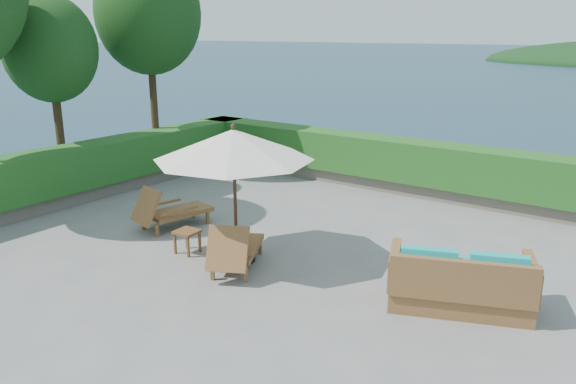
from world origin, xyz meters
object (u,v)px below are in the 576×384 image
Objects in this scene: lounge_right at (235,248)px; wicker_loveseat at (460,284)px; patio_umbrella at (234,146)px; side_table at (187,235)px; lounge_left at (169,210)px.

wicker_loveseat is at bearing -13.70° from lounge_right.
lounge_right is 3.71m from wicker_loveseat.
patio_umbrella is 2.01m from side_table.
side_table is at bearing -165.38° from patio_umbrella.
lounge_right is at bearing -51.88° from patio_umbrella.
lounge_left is 1.49m from side_table.
side_table is (-0.98, -0.26, -1.74)m from patio_umbrella.
wicker_loveseat reaches higher than lounge_left.
side_table is at bearing 167.84° from wicker_loveseat.
lounge_left is at bearing 149.76° from side_table.
lounge_right reaches higher than side_table.
lounge_left is at bearing 167.66° from patio_umbrella.
patio_umbrella reaches higher than lounge_left.
patio_umbrella is at bearing 0.36° from lounge_left.
wicker_loveseat is (3.61, 0.88, -0.00)m from lounge_right.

